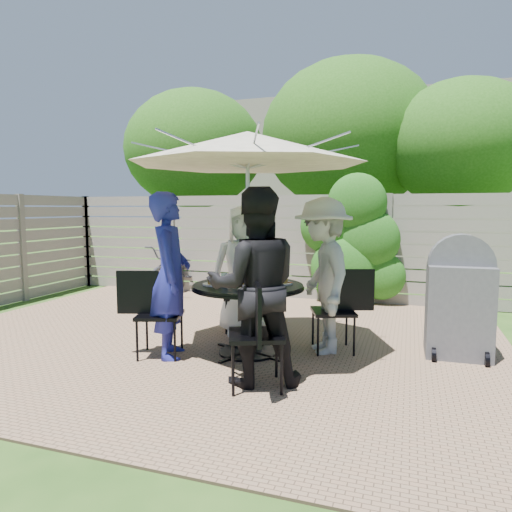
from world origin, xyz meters
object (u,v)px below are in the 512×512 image
(plate_extra, at_px, (268,287))
(glass_front, at_px, (260,282))
(bicycle, at_px, (174,270))
(glass_back, at_px, (237,275))
(chair_front, at_px, (256,357))
(patio_table, at_px, (248,306))
(chair_back, at_px, (243,310))
(glass_left, at_px, (224,280))
(plate_back, at_px, (246,277))
(person_back, at_px, (243,271))
(syrup_jug, at_px, (242,276))
(person_front, at_px, (255,287))
(plate_front, at_px, (251,288))
(person_right, at_px, (323,276))
(plate_right, at_px, (281,282))
(chair_right, at_px, (334,327))
(coffee_cup, at_px, (255,276))
(person_left, at_px, (170,276))
(umbrella, at_px, (248,148))
(glass_right, at_px, (270,276))
(plate_left, at_px, (215,283))
(bbq_grill, at_px, (459,302))
(chair_left, at_px, (159,331))

(plate_extra, bearing_deg, glass_front, 175.71)
(bicycle, bearing_deg, glass_back, -52.04)
(chair_front, xyz_separation_m, bicycle, (-2.84, 3.67, 0.18))
(patio_table, xyz_separation_m, chair_front, (0.39, -0.88, -0.25))
(chair_back, relative_size, glass_left, 6.75)
(chair_back, bearing_deg, plate_back, 6.38)
(person_back, relative_size, syrup_jug, 10.28)
(plate_back, height_order, glass_front, glass_front)
(person_front, xyz_separation_m, plate_front, (-0.19, 0.43, -0.09))
(patio_table, relative_size, glass_left, 11.28)
(person_right, bearing_deg, plate_back, -113.45)
(chair_back, bearing_deg, person_right, 47.16)
(glass_back, bearing_deg, plate_extra, -39.04)
(chair_front, bearing_deg, plate_right, -18.80)
(chair_right, bearing_deg, plate_right, 4.25)
(plate_back, height_order, glass_left, glass_left)
(person_back, xyz_separation_m, glass_front, (0.54, -0.95, 0.03))
(syrup_jug, bearing_deg, plate_front, -57.69)
(glass_front, distance_m, coffee_cup, 0.48)
(glass_back, bearing_deg, chair_front, -61.15)
(plate_front, bearing_deg, patio_table, 113.98)
(syrup_jug, xyz_separation_m, bicycle, (-2.37, 2.77, -0.39))
(glass_back, xyz_separation_m, glass_front, (0.40, -0.39, 0.00))
(person_left, bearing_deg, patio_table, -90.00)
(plate_front, bearing_deg, chair_front, -66.07)
(glass_back, height_order, bicycle, bicycle)
(umbrella, height_order, glass_right, umbrella)
(person_front, bearing_deg, plate_right, -113.45)
(chair_right, xyz_separation_m, bicycle, (-3.33, 2.40, 0.19))
(person_right, xyz_separation_m, plate_extra, (-0.47, -0.54, -0.06))
(plate_back, distance_m, glass_back, 0.15)
(glass_left, relative_size, syrup_jug, 0.88)
(plate_back, xyz_separation_m, plate_left, (-0.18, -0.48, 0.00))
(glass_back, relative_size, bbq_grill, 0.10)
(chair_left, xyz_separation_m, person_front, (1.22, -0.37, 0.61))
(person_back, relative_size, bbq_grill, 1.23)
(chair_left, bearing_deg, plate_back, 26.80)
(bicycle, bearing_deg, umbrella, -51.65)
(person_left, bearing_deg, chair_back, -40.74)
(chair_right, distance_m, plate_front, 1.16)
(glass_right, bearing_deg, coffee_cup, 168.18)
(person_back, bearing_deg, glass_front, -84.50)
(chair_left, bearing_deg, chair_front, -38.64)
(chair_front, distance_m, plate_left, 1.15)
(plate_left, bearing_deg, glass_back, 69.48)
(umbrella, relative_size, syrup_jug, 20.50)
(person_front, bearing_deg, syrup_jug, -86.10)
(plate_back, xyz_separation_m, glass_left, (-0.05, -0.53, 0.05))
(chair_front, relative_size, syrup_jug, 6.20)
(plate_front, distance_m, glass_left, 0.37)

